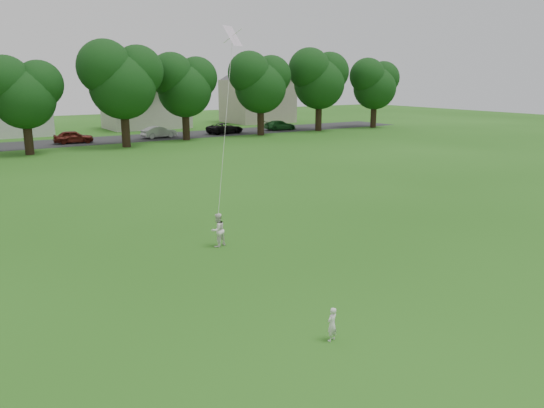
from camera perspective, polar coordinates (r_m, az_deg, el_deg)
ground at (r=15.01m, az=-2.54°, el=-11.12°), size 160.00×160.00×0.00m
street at (r=54.59m, az=-25.60°, el=5.68°), size 90.00×7.00×0.01m
toddler at (r=13.22m, az=6.47°, el=-12.73°), size 0.36×0.28×0.86m
older_boy at (r=20.03m, az=-5.85°, el=-2.81°), size 0.74×0.64×1.28m
kite at (r=20.41m, az=-5.05°, el=8.15°), size 1.36×1.27×7.44m
tree_row at (r=49.54m, az=-23.95°, el=12.56°), size 81.14×9.46×11.54m
parked_cars at (r=53.72m, az=-24.11°, el=6.36°), size 62.72×2.28×1.24m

